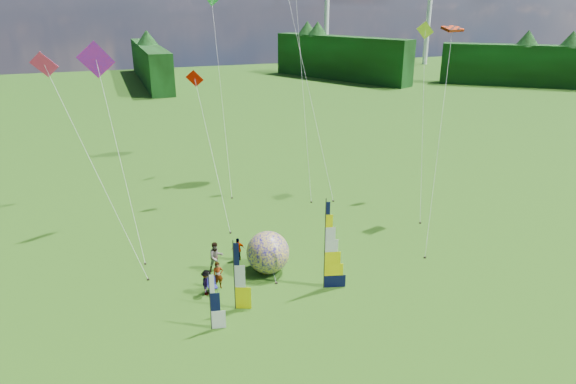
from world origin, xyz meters
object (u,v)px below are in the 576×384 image
object	(u,v)px
side_banner_far	(210,302)
spectator_d	(238,249)
bol_inflatable	(268,252)
spectator_a	(218,275)
spectator_c	(206,282)
side_banner_left	(234,276)
kite_whale	(304,59)
camp_chair	(212,286)
feather_banner_main	(325,246)
spectator_b	(216,257)

from	to	relation	value
side_banner_far	spectator_d	distance (m)	7.39
side_banner_far	bol_inflatable	bearing A→B (deg)	57.61
spectator_a	spectator_c	world-z (taller)	spectator_a
side_banner_left	kite_whale	bearing A→B (deg)	80.49
side_banner_far	camp_chair	xyz separation A→B (m)	(0.77, 3.30, -1.07)
side_banner_left	kite_whale	size ratio (longest dim) A/B	0.18
bol_inflatable	kite_whale	size ratio (longest dim) A/B	0.12
spectator_a	camp_chair	world-z (taller)	spectator_a
side_banner_far	spectator_c	size ratio (longest dim) A/B	2.05
side_banner_far	spectator_d	world-z (taller)	side_banner_far
spectator_d	camp_chair	distance (m)	4.11
feather_banner_main	side_banner_left	xyz separation A→B (m)	(-5.29, -0.32, -0.70)
feather_banner_main	spectator_d	distance (m)	6.48
feather_banner_main	kite_whale	bearing A→B (deg)	86.50
spectator_a	spectator_b	xyz separation A→B (m)	(0.34, 2.02, 0.12)
feather_banner_main	camp_chair	size ratio (longest dim) A/B	5.63
kite_whale	bol_inflatable	bearing A→B (deg)	-136.96
spectator_a	kite_whale	world-z (taller)	kite_whale
spectator_d	camp_chair	world-z (taller)	spectator_d
spectator_a	camp_chair	size ratio (longest dim) A/B	1.74
feather_banner_main	bol_inflatable	world-z (taller)	feather_banner_main
side_banner_far	spectator_a	size ratio (longest dim) A/B	1.88
spectator_c	spectator_d	distance (m)	4.29
side_banner_far	bol_inflatable	world-z (taller)	side_banner_far
side_banner_far	feather_banner_main	bearing A→B (deg)	25.67
spectator_a	spectator_c	bearing A→B (deg)	-150.98
side_banner_far	spectator_d	xyz separation A→B (m)	(3.15, 6.64, -0.79)
feather_banner_main	side_banner_far	world-z (taller)	feather_banner_main
bol_inflatable	camp_chair	xyz separation A→B (m)	(-3.70, -1.28, -0.82)
side_banner_left	side_banner_far	bearing A→B (deg)	-117.00
spectator_b	bol_inflatable	bearing A→B (deg)	-30.91
side_banner_far	spectator_b	bearing A→B (deg)	86.87
side_banner_left	camp_chair	world-z (taller)	side_banner_left
side_banner_left	spectator_a	size ratio (longest dim) A/B	2.37
feather_banner_main	spectator_d	bearing A→B (deg)	141.43
side_banner_far	kite_whale	size ratio (longest dim) A/B	0.14
spectator_c	side_banner_far	bearing A→B (deg)	-162.56
feather_banner_main	kite_whale	size ratio (longest dim) A/B	0.24
spectator_b	spectator_c	distance (m)	2.70
side_banner_far	spectator_d	size ratio (longest dim) A/B	2.05
feather_banner_main	camp_chair	bearing A→B (deg)	179.65
spectator_b	camp_chair	size ratio (longest dim) A/B	2.00
side_banner_left	bol_inflatable	size ratio (longest dim) A/B	1.51
spectator_b	feather_banner_main	bearing A→B (deg)	-46.34
spectator_b	side_banner_far	bearing A→B (deg)	-114.02
side_banner_left	spectator_c	bearing A→B (deg)	142.81
side_banner_left	bol_inflatable	world-z (taller)	side_banner_left
bol_inflatable	side_banner_left	bearing A→B (deg)	-131.88
bol_inflatable	kite_whale	xyz separation A→B (m)	(8.01, 14.44, 9.60)
bol_inflatable	spectator_c	size ratio (longest dim) A/B	1.72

